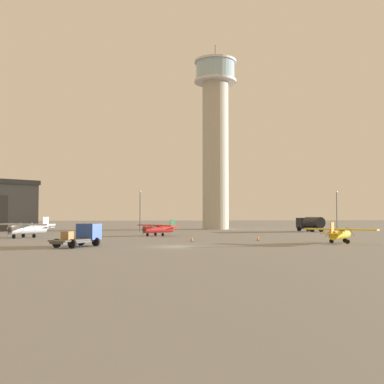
# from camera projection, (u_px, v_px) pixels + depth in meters

# --- Properties ---
(ground_plane) EXTENTS (400.00, 400.00, 0.00)m
(ground_plane) POSITION_uv_depth(u_px,v_px,m) (175.00, 247.00, 52.90)
(ground_plane) COLOR gray
(control_tower) EXTENTS (10.18, 10.18, 44.99)m
(control_tower) POSITION_uv_depth(u_px,v_px,m) (215.00, 134.00, 113.56)
(control_tower) COLOR #B2AD9E
(control_tower) RESTS_ON ground_plane
(airplane_red) EXTENTS (7.02, 8.30, 2.71)m
(airplane_red) POSITION_uv_depth(u_px,v_px,m) (159.00, 228.00, 78.09)
(airplane_red) COLOR red
(airplane_red) RESTS_ON ground_plane
(airplane_yellow) EXTENTS (7.73, 7.16, 2.68)m
(airplane_yellow) POSITION_uv_depth(u_px,v_px,m) (340.00, 233.00, 58.38)
(airplane_yellow) COLOR gold
(airplane_yellow) RESTS_ON ground_plane
(airplane_silver) EXTENTS (9.59, 8.30, 3.18)m
(airplane_silver) POSITION_uv_depth(u_px,v_px,m) (28.00, 228.00, 72.24)
(airplane_silver) COLOR #B7BABF
(airplane_silver) RESTS_ON ground_plane
(truck_flatbed_blue) EXTENTS (5.41, 6.58, 2.57)m
(truck_flatbed_blue) POSITION_uv_depth(u_px,v_px,m) (82.00, 235.00, 53.10)
(truck_flatbed_blue) COLOR #38383D
(truck_flatbed_blue) RESTS_ON ground_plane
(truck_fuel_tanker_black) EXTENTS (4.24, 7.45, 3.04)m
(truck_fuel_tanker_black) POSITION_uv_depth(u_px,v_px,m) (311.00, 223.00, 97.05)
(truck_fuel_tanker_black) COLOR #38383D
(truck_fuel_tanker_black) RESTS_ON ground_plane
(light_post_west) EXTENTS (0.44, 0.44, 8.60)m
(light_post_west) POSITION_uv_depth(u_px,v_px,m) (140.00, 207.00, 99.01)
(light_post_west) COLOR #38383D
(light_post_west) RESTS_ON ground_plane
(light_post_north) EXTENTS (0.44, 0.44, 8.92)m
(light_post_north) POSITION_uv_depth(u_px,v_px,m) (337.00, 207.00, 108.48)
(light_post_north) COLOR #38383D
(light_post_north) RESTS_ON ground_plane
(traffic_cone_near_left) EXTENTS (0.36, 0.36, 0.73)m
(traffic_cone_near_left) POSITION_uv_depth(u_px,v_px,m) (258.00, 238.00, 65.11)
(traffic_cone_near_left) COLOR black
(traffic_cone_near_left) RESTS_ON ground_plane
(traffic_cone_near_right) EXTENTS (0.36, 0.36, 0.62)m
(traffic_cone_near_right) POSITION_uv_depth(u_px,v_px,m) (192.00, 239.00, 62.86)
(traffic_cone_near_right) COLOR black
(traffic_cone_near_right) RESTS_ON ground_plane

